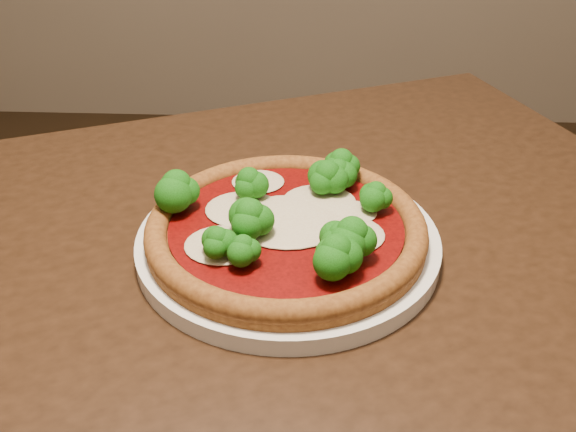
{
  "coord_description": "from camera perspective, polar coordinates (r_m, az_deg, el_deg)",
  "views": [
    {
      "loc": [
        0.0,
        -0.54,
        1.13
      ],
      "look_at": [
        -0.02,
        -0.01,
        0.79
      ],
      "focal_mm": 40.0,
      "sensor_mm": 36.0,
      "label": 1
    }
  ],
  "objects": [
    {
      "name": "dining_table",
      "position": [
        0.67,
        -4.5,
        -13.64
      ],
      "size": [
        1.31,
        1.19,
        0.75
      ],
      "rotation": [
        0.0,
        0.0,
        0.4
      ],
      "color": "black",
      "rests_on": "floor"
    },
    {
      "name": "plate",
      "position": [
        0.65,
        -0.0,
        -2.3
      ],
      "size": [
        0.3,
        0.3,
        0.02
      ],
      "primitive_type": "cylinder",
      "color": "silver",
      "rests_on": "dining_table"
    },
    {
      "name": "pizza",
      "position": [
        0.63,
        -0.01,
        -0.56
      ],
      "size": [
        0.28,
        0.28,
        0.06
      ],
      "rotation": [
        0.0,
        0.0,
        0.34
      ],
      "color": "brown",
      "rests_on": "plate"
    }
  ]
}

